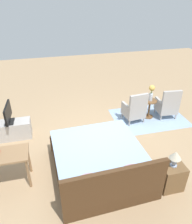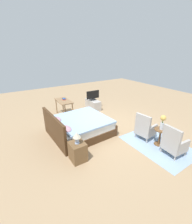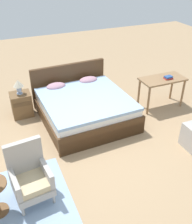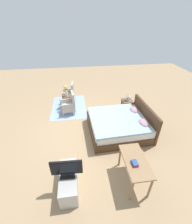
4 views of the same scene
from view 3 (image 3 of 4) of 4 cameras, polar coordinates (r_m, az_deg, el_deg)
name	(u,v)px [view 3 (image 3 of 4)]	position (r m, az deg, el deg)	size (l,w,h in m)	color
ground_plane	(93,147)	(5.08, -0.66, -7.56)	(16.00, 16.00, 0.00)	#A38460
bed	(84,107)	(5.75, -2.73, 1.19)	(1.90, 2.06, 0.96)	#472D19
armchair_by_window_right	(30,177)	(4.08, -14.14, -13.59)	(0.60, 0.60, 0.92)	#ADA8A3
nightstand	(22,104)	(6.10, -15.88, 1.58)	(0.44, 0.41, 0.54)	brown
table_lamp	(18,85)	(5.89, -16.57, 5.68)	(0.22, 0.22, 0.33)	#9EADC6
vanity_desk	(162,83)	(6.27, 14.23, 6.23)	(1.04, 0.52, 0.72)	#8E6B47
book_stack	(168,78)	(6.22, 15.46, 7.25)	(0.20, 0.15, 0.06)	#AD2823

